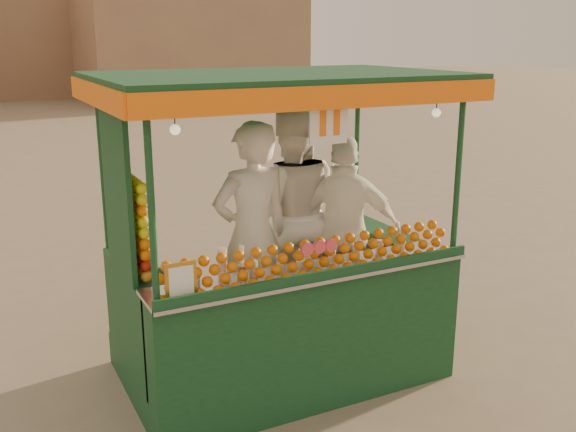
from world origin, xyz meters
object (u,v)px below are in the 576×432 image
vendor_middle (290,213)px  vendor_left (252,236)px  juice_cart (277,286)px  vendor_right (345,232)px

vendor_middle → vendor_left: bearing=55.1°
juice_cart → vendor_left: (-0.14, 0.16, 0.40)m
juice_cart → vendor_right: size_ratio=1.64×
juice_cart → vendor_middle: bearing=53.2°
vendor_middle → vendor_right: (0.36, -0.33, -0.13)m
vendor_middle → vendor_right: 0.50m
vendor_left → vendor_middle: size_ratio=0.96×
juice_cart → vendor_right: (0.73, 0.18, 0.31)m
vendor_middle → vendor_right: vendor_middle is taller
vendor_middle → vendor_right: bearing=158.6°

